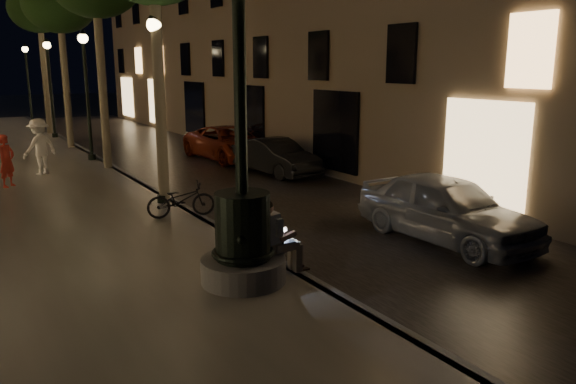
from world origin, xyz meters
TOP-DOWN VIEW (x-y plane):
  - ground at (0.00, 15.00)m, footprint 120.00×120.00m
  - cobble_lane at (3.00, 15.00)m, footprint 6.00×45.00m
  - curb_strip at (0.00, 15.00)m, footprint 0.25×45.00m
  - fountain_lamppost at (-1.00, 2.00)m, footprint 1.40×1.40m
  - seated_man_laptop at (-0.39, 2.00)m, footprint 0.96×0.32m
  - tree_third at (-0.30, 20.00)m, footprint 3.00×3.00m
  - tree_far at (-0.22, 26.00)m, footprint 3.00×3.00m
  - lamp_curb_a at (-0.30, 8.00)m, footprint 0.36×0.36m
  - lamp_curb_b at (-0.30, 16.00)m, footprint 0.36×0.36m
  - lamp_curb_c at (-0.30, 24.00)m, footprint 0.36×0.36m
  - lamp_curb_d at (-0.30, 32.00)m, footprint 0.36×0.36m
  - car_front at (4.00, 2.28)m, footprint 1.84×4.29m
  - car_second at (4.69, 10.72)m, footprint 1.68×3.86m
  - car_third at (4.70, 14.40)m, footprint 2.43×4.87m
  - pedestrian_red at (-3.51, 12.24)m, footprint 0.66×0.66m
  - pedestrian_white at (-2.38, 13.83)m, footprint 1.36×1.17m
  - bicycle at (-0.40, 6.39)m, footprint 1.66×0.88m

SIDE VIEW (x-z plane):
  - ground at x=0.00m, z-range 0.00..0.00m
  - cobble_lane at x=3.00m, z-range 0.00..0.02m
  - curb_strip at x=0.00m, z-range 0.00..0.20m
  - bicycle at x=-0.40m, z-range 0.20..1.03m
  - car_second at x=4.69m, z-range 0.00..1.23m
  - car_third at x=4.70m, z-range 0.00..1.32m
  - car_front at x=4.00m, z-range 0.00..1.44m
  - seated_man_laptop at x=-0.39m, z-range 0.24..1.57m
  - pedestrian_red at x=-3.51m, z-range 0.20..1.75m
  - pedestrian_white at x=-2.38m, z-range 0.20..2.02m
  - fountain_lamppost at x=-1.00m, z-range -1.39..3.81m
  - lamp_curb_a at x=-0.30m, z-range 0.83..5.64m
  - lamp_curb_b at x=-0.30m, z-range 0.83..5.64m
  - lamp_curb_c at x=-0.30m, z-range 0.83..5.64m
  - lamp_curb_d at x=-0.30m, z-range 0.83..5.64m
  - tree_third at x=-0.30m, z-range 2.54..9.74m
  - tree_far at x=-0.22m, z-range 2.68..10.18m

